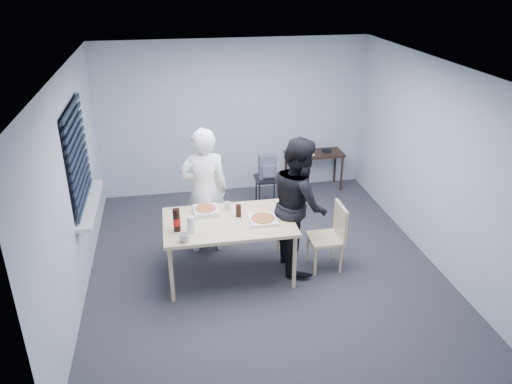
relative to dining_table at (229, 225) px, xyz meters
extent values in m
plane|color=#2B2C31|center=(0.47, 0.16, -0.72)|extent=(5.00, 5.00, 0.00)
plane|color=white|center=(0.47, 0.16, 1.88)|extent=(5.00, 5.00, 0.00)
plane|color=silver|center=(0.47, 2.66, 0.58)|extent=(4.50, 0.00, 4.50)
plane|color=silver|center=(0.47, -2.34, 0.58)|extent=(4.50, 0.00, 4.50)
plane|color=silver|center=(-1.78, 0.16, 0.58)|extent=(0.00, 5.00, 5.00)
plane|color=silver|center=(2.72, 0.16, 0.58)|extent=(0.00, 5.00, 5.00)
plane|color=black|center=(-1.77, 0.56, 0.83)|extent=(0.00, 1.30, 1.30)
cube|color=black|center=(-1.74, 0.56, 0.83)|extent=(0.04, 1.30, 1.25)
cube|color=silver|center=(-1.69, 0.56, 0.17)|extent=(0.18, 1.42, 0.05)
cube|color=beige|center=(0.00, 0.00, 0.04)|extent=(1.60, 1.01, 0.04)
cylinder|color=beige|center=(-0.74, -0.45, -0.35)|extent=(0.05, 0.05, 0.73)
cylinder|color=beige|center=(-0.74, 0.45, -0.35)|extent=(0.05, 0.05, 0.73)
cylinder|color=beige|center=(0.74, -0.45, -0.35)|extent=(0.05, 0.05, 0.73)
cylinder|color=beige|center=(0.74, 0.45, -0.35)|extent=(0.05, 0.05, 0.73)
cube|color=beige|center=(-0.15, 1.01, -0.29)|extent=(0.42, 0.42, 0.04)
cube|color=beige|center=(-0.15, 1.20, -0.05)|extent=(0.42, 0.04, 0.44)
cylinder|color=beige|center=(-0.32, 0.84, -0.51)|extent=(0.03, 0.03, 0.41)
cylinder|color=beige|center=(-0.32, 1.18, -0.51)|extent=(0.03, 0.03, 0.41)
cylinder|color=beige|center=(0.02, 0.84, -0.51)|extent=(0.03, 0.03, 0.41)
cylinder|color=beige|center=(0.02, 1.18, -0.51)|extent=(0.03, 0.03, 0.41)
cube|color=beige|center=(1.24, -0.07, -0.29)|extent=(0.42, 0.42, 0.04)
cube|color=beige|center=(1.43, -0.07, -0.05)|extent=(0.04, 0.42, 0.44)
cylinder|color=beige|center=(1.07, -0.24, -0.51)|extent=(0.03, 0.03, 0.41)
cylinder|color=beige|center=(1.07, 0.10, -0.51)|extent=(0.03, 0.03, 0.41)
cylinder|color=beige|center=(1.41, -0.24, -0.51)|extent=(0.03, 0.03, 0.41)
cylinder|color=beige|center=(1.41, 0.10, -0.51)|extent=(0.03, 0.03, 0.41)
imported|color=white|center=(-0.23, 0.69, 0.17)|extent=(0.65, 0.42, 1.77)
imported|color=black|center=(0.91, 0.08, 0.17)|extent=(0.47, 0.86, 1.77)
cube|color=#312015|center=(1.83, 2.44, -0.08)|extent=(1.00, 0.44, 0.04)
cylinder|color=#312015|center=(1.37, 2.26, -0.41)|extent=(0.04, 0.04, 0.62)
cylinder|color=#312015|center=(1.37, 2.62, -0.41)|extent=(0.04, 0.04, 0.62)
cylinder|color=#312015|center=(2.29, 2.26, -0.41)|extent=(0.04, 0.04, 0.62)
cylinder|color=#312015|center=(2.29, 2.62, -0.41)|extent=(0.04, 0.04, 0.62)
cube|color=black|center=(0.86, 1.80, -0.20)|extent=(0.39, 0.39, 0.04)
cylinder|color=black|center=(0.71, 1.65, -0.47)|extent=(0.04, 0.04, 0.49)
cylinder|color=black|center=(0.71, 1.96, -0.47)|extent=(0.04, 0.04, 0.49)
cylinder|color=black|center=(1.02, 1.65, -0.47)|extent=(0.04, 0.04, 0.49)
cylinder|color=black|center=(1.02, 1.96, -0.47)|extent=(0.04, 0.04, 0.49)
cube|color=slate|center=(0.86, 1.80, 0.01)|extent=(0.28, 0.15, 0.39)
cube|color=slate|center=(0.86, 1.70, -0.04)|extent=(0.20, 0.06, 0.18)
cube|color=white|center=(-0.25, 0.26, 0.08)|extent=(0.31, 0.31, 0.03)
cube|color=white|center=(-0.25, 0.26, 0.11)|extent=(0.31, 0.31, 0.03)
cylinder|color=#CC7F38|center=(-0.25, 0.26, 0.13)|extent=(0.26, 0.26, 0.01)
cube|color=white|center=(0.42, -0.09, 0.08)|extent=(0.34, 0.34, 0.04)
cylinder|color=#CC7F38|center=(0.42, -0.09, 0.10)|extent=(0.29, 0.29, 0.01)
imported|color=silver|center=(-0.56, -0.40, 0.11)|extent=(0.17, 0.17, 0.10)
imported|color=silver|center=(0.03, 0.32, 0.11)|extent=(0.10, 0.10, 0.09)
cylinder|color=black|center=(0.14, 0.09, 0.14)|extent=(0.09, 0.09, 0.16)
cylinder|color=black|center=(-0.63, -0.14, 0.20)|extent=(0.08, 0.08, 0.28)
cylinder|color=red|center=(-0.63, -0.14, 0.18)|extent=(0.09, 0.09, 0.09)
cylinder|color=silver|center=(-0.47, -0.21, 0.16)|extent=(0.10, 0.10, 0.20)
torus|color=red|center=(0.22, -0.26, 0.06)|extent=(0.06, 0.06, 0.00)
cube|color=white|center=(1.68, 2.46, -0.05)|extent=(0.27, 0.35, 0.01)
cube|color=black|center=(2.05, 2.43, -0.02)|extent=(0.15, 0.12, 0.06)
camera|label=1|loc=(-0.65, -5.41, 2.95)|focal=35.00mm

